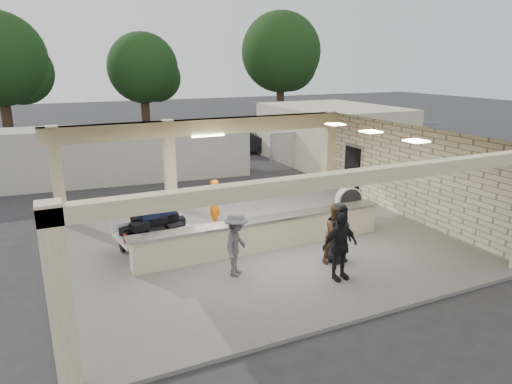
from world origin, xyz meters
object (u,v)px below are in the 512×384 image
luggage_cart (154,229)px  baggage_handler (214,204)px  car_dark (244,141)px  drum_fan (349,200)px  passenger_a (337,233)px  container_white (123,153)px  baggage_counter (264,234)px  passenger_b (340,246)px  passenger_c (237,244)px  car_white_b (334,139)px  car_white_a (296,140)px  passenger_d (338,232)px

luggage_cart → baggage_handler: baggage_handler is taller
luggage_cart → car_dark: car_dark is taller
drum_fan → baggage_handler: baggage_handler is taller
baggage_handler → passenger_a: 4.69m
baggage_handler → car_dark: size_ratio=0.37×
luggage_cart → container_white: (0.67, 9.70, 0.53)m
baggage_counter → baggage_handler: baggage_handler is taller
baggage_handler → passenger_b: size_ratio=0.92×
luggage_cart → baggage_handler: (2.31, 1.18, 0.14)m
passenger_c → container_white: size_ratio=0.14×
passenger_b → car_white_b: 19.40m
car_white_a → car_dark: (-3.52, 0.56, 0.08)m
passenger_c → car_dark: (7.24, 16.21, -0.21)m
baggage_counter → baggage_handler: bearing=107.3°
drum_fan → car_white_a: size_ratio=0.22×
luggage_cart → passenger_d: 5.44m
drum_fan → passenger_b: passenger_b is taller
baggage_counter → passenger_b: bearing=-71.3°
baggage_counter → passenger_d: bearing=-48.9°
drum_fan → passenger_a: bearing=-122.2°
passenger_d → baggage_handler: bearing=107.1°
passenger_a → baggage_handler: bearing=111.8°
car_white_a → car_dark: size_ratio=1.05×
passenger_b → passenger_d: (0.59, 0.94, -0.04)m
baggage_counter → luggage_cart: size_ratio=3.41×
baggage_counter → car_white_b: 17.83m
baggage_handler → passenger_d: (2.25, -4.14, 0.04)m
baggage_handler → passenger_b: (1.65, -5.08, 0.07)m
baggage_handler → car_dark: baggage_handler is taller
passenger_c → luggage_cart: bearing=71.6°
baggage_counter → drum_fan: size_ratio=7.60×
car_dark → passenger_c: bearing=179.2°
passenger_d → car_dark: bearing=64.1°
car_white_b → car_dark: size_ratio=0.96×
container_white → passenger_a: bearing=-67.6°
baggage_counter → luggage_cart: luggage_cart is taller
passenger_a → car_white_b: passenger_a is taller
passenger_b → car_dark: size_ratio=0.40×
passenger_d → passenger_c: bearing=160.6°
car_white_b → car_dark: 6.10m
passenger_d → car_white_b: 18.29m
baggage_handler → car_white_a: baggage_handler is taller
passenger_b → passenger_c: (-2.35, 1.35, -0.04)m
passenger_a → car_dark: 17.18m
passenger_d → passenger_a: bearing=172.3°
passenger_a → container_white: 13.24m
drum_fan → passenger_d: (-2.80, -3.32, 0.30)m
passenger_a → passenger_b: (-0.55, -0.93, 0.06)m
passenger_a → container_white: size_ratio=0.14×
passenger_a → car_white_a: size_ratio=0.36×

